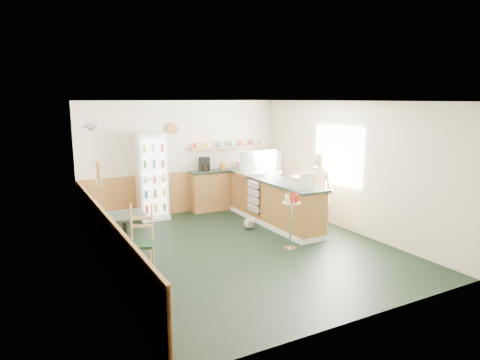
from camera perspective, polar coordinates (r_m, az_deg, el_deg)
ground at (r=8.09m, az=0.51°, el=-9.03°), size 6.00×6.00×0.00m
room_envelope at (r=8.25m, az=-3.32°, el=2.28°), size 5.04×6.02×2.72m
service_counter at (r=9.50m, az=4.51°, el=-3.13°), size 0.68×3.01×1.01m
back_counter at (r=10.86m, az=-1.15°, el=-0.86°), size 2.24×0.42×1.69m
drinks_fridge at (r=9.96m, az=-11.68°, el=0.47°), size 0.66×0.54×1.99m
display_case at (r=9.91m, az=2.46°, el=2.29°), size 0.95×0.50×0.54m
cash_register at (r=8.55m, az=8.27°, el=-0.26°), size 0.41×0.43×0.22m
shopkeeper at (r=9.25m, az=10.64°, el=-1.37°), size 0.56×0.65×1.64m
condiment_stand at (r=7.90m, az=6.81°, el=-4.27°), size 0.33×0.33×1.03m
newspaper_rack at (r=9.53m, az=1.79°, el=-2.30°), size 0.09×0.45×0.71m
cafe_table at (r=7.72m, az=-15.09°, el=-6.12°), size 0.72×0.72×0.78m
cafe_chair at (r=7.22m, az=-13.29°, el=-7.17°), size 0.52×0.53×1.06m
dog_doorstop at (r=9.16m, az=1.27°, el=-5.79°), size 0.23×0.29×0.27m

